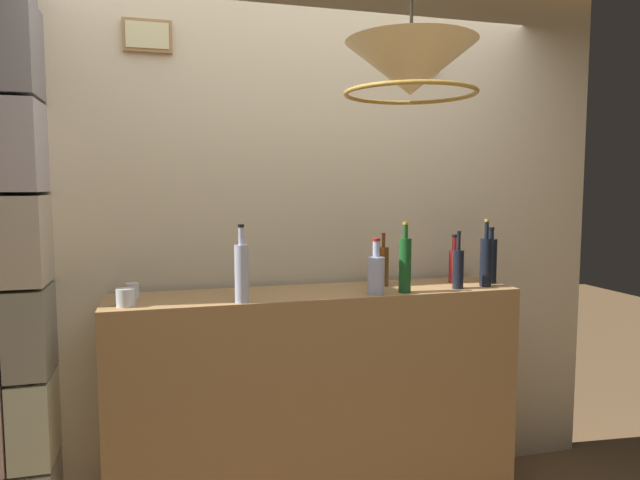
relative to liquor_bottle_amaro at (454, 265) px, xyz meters
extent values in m
cube|color=beige|center=(-0.75, 0.24, 0.20)|extent=(3.39, 0.08, 2.82)
cube|color=#9E7547|center=(-1.49, 0.19, 1.10)|extent=(0.22, 0.03, 0.15)
cube|color=beige|center=(-1.49, 0.18, 1.10)|extent=(0.19, 0.01, 0.12)
cube|color=#9E7547|center=(-0.14, 0.19, 1.10)|extent=(0.25, 0.03, 0.19)
cube|color=beige|center=(-0.14, 0.18, 1.10)|extent=(0.22, 0.01, 0.16)
cube|color=beige|center=(-2.01, 0.08, -0.61)|extent=(0.17, 0.36, 0.38)
cube|color=gray|center=(-2.01, 0.08, -0.22)|extent=(0.17, 0.36, 0.38)
cube|color=#BCB099|center=(-2.01, 0.08, 0.18)|extent=(0.17, 0.36, 0.38)
cube|color=#B0A8AC|center=(-2.10, 0.08, 0.57)|extent=(0.33, 0.36, 0.38)
cube|color=gray|center=(-2.01, 0.08, 0.97)|extent=(0.16, 0.36, 0.38)
cube|color=#9E7547|center=(-0.75, -0.04, -0.65)|extent=(1.94, 0.41, 1.11)
cylinder|color=maroon|center=(0.00, 0.00, -0.01)|extent=(0.05, 0.05, 0.17)
cylinder|color=maroon|center=(0.00, 0.00, 0.11)|extent=(0.02, 0.02, 0.07)
cylinder|color=black|center=(0.00, 0.00, 0.15)|extent=(0.03, 0.03, 0.01)
cylinder|color=#1A5323|center=(-0.36, -0.18, 0.03)|extent=(0.06, 0.06, 0.26)
cylinder|color=#1A5323|center=(-0.36, -0.18, 0.19)|extent=(0.02, 0.02, 0.06)
cylinder|color=#B7932D|center=(-0.36, -0.18, 0.23)|extent=(0.03, 0.03, 0.01)
cylinder|color=brown|center=(-0.39, 0.01, 0.00)|extent=(0.05, 0.05, 0.20)
cylinder|color=brown|center=(-0.39, 0.01, 0.13)|extent=(0.02, 0.02, 0.06)
cylinder|color=maroon|center=(-0.39, 0.01, 0.17)|extent=(0.02, 0.02, 0.01)
cylinder|color=black|center=(-0.07, -0.16, 0.00)|extent=(0.05, 0.05, 0.19)
cylinder|color=black|center=(-0.07, -0.16, 0.14)|extent=(0.02, 0.02, 0.08)
cylinder|color=black|center=(-0.07, -0.16, 0.18)|extent=(0.02, 0.02, 0.01)
cylinder|color=#AEBBE2|center=(-0.50, -0.19, -0.01)|extent=(0.08, 0.08, 0.17)
cylinder|color=#AEBBE2|center=(-0.50, -0.19, 0.12)|extent=(0.03, 0.03, 0.08)
cylinder|color=maroon|center=(-0.50, -0.19, 0.16)|extent=(0.04, 0.04, 0.01)
cylinder|color=black|center=(0.10, -0.14, 0.03)|extent=(0.06, 0.06, 0.24)
cylinder|color=black|center=(0.10, -0.14, 0.19)|extent=(0.02, 0.02, 0.08)
cylinder|color=#B7932D|center=(0.10, -0.14, 0.24)|extent=(0.02, 0.02, 0.01)
cylinder|color=black|center=(0.17, -0.06, 0.02)|extent=(0.06, 0.06, 0.23)
cylinder|color=black|center=(0.17, -0.06, 0.16)|extent=(0.03, 0.03, 0.05)
cylinder|color=black|center=(0.17, -0.06, 0.19)|extent=(0.03, 0.03, 0.01)
cylinder|color=#B2BAD4|center=(-1.13, -0.21, 0.03)|extent=(0.06, 0.06, 0.25)
cylinder|color=#B2BAD4|center=(-1.13, -0.21, 0.19)|extent=(0.02, 0.02, 0.07)
cylinder|color=black|center=(-1.13, -0.21, 0.24)|extent=(0.03, 0.03, 0.01)
cylinder|color=silver|center=(-1.59, 0.00, -0.06)|extent=(0.06, 0.06, 0.07)
cylinder|color=silver|center=(-1.61, -0.15, -0.06)|extent=(0.08, 0.08, 0.07)
cone|color=beige|center=(-0.59, -0.73, 0.82)|extent=(0.47, 0.47, 0.19)
torus|color=#AD8433|center=(-0.59, -0.73, 0.73)|extent=(0.48, 0.48, 0.02)
camera|label=1|loc=(-1.46, -2.63, 0.41)|focal=32.14mm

